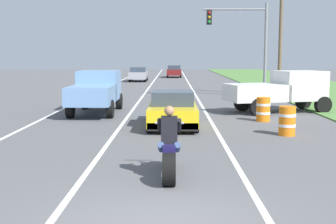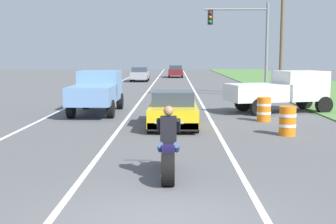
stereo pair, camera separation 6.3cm
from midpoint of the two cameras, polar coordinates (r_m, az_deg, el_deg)
The scene contains 14 objects.
lane_stripe_left_solid at distance 27.57m, azimuth -10.95°, elevation 1.46°, with size 0.14×120.00×0.01m, color white.
lane_stripe_right_solid at distance 27.03m, azimuth 4.17°, elevation 1.46°, with size 0.14×120.00×0.01m, color white.
lane_stripe_centre_dashed at distance 27.06m, azimuth -3.47°, elevation 1.47°, with size 0.14×120.00×0.01m, color white.
motorcycle_with_rider at distance 9.94m, azimuth 0.24°, elevation -5.10°, with size 0.70×2.21×1.62m.
sports_car_yellow at distance 17.22m, azimuth 0.75°, elevation 0.27°, with size 1.84×4.30×1.37m.
pickup_truck_left_lane_light_blue at distance 21.24m, azimuth -8.99°, elevation 2.80°, with size 2.02×4.80×1.98m.
pickup_truck_right_shoulder_white at distance 22.08m, azimuth 14.45°, elevation 2.83°, with size 5.14×3.14×1.98m.
traffic_light_mast_near at distance 29.12m, azimuth 10.20°, elevation 9.58°, with size 4.10×0.34×6.00m.
utility_pole_roadside at distance 30.94m, azimuth 14.36°, elevation 8.71°, with size 0.24×0.24×7.27m, color brown.
construction_barrel_nearest at distance 15.74m, azimuth 15.12°, elevation -1.10°, with size 0.58×0.58×1.00m.
construction_barrel_mid at distance 18.89m, azimuth 12.24°, elevation 0.34°, with size 0.58×0.58×1.00m.
construction_barrel_far at distance 22.63m, azimuth 9.69°, elevation 1.52°, with size 0.58×0.58×1.00m.
distant_car_far_ahead at distance 47.09m, azimuth -3.56°, elevation 4.86°, with size 1.80×4.00×1.50m.
distant_car_further_ahead at distance 55.66m, azimuth 1.01°, elevation 5.24°, with size 1.80×4.00×1.50m.
Camera 2 is at (0.27, -6.85, 2.72)m, focal length 47.74 mm.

